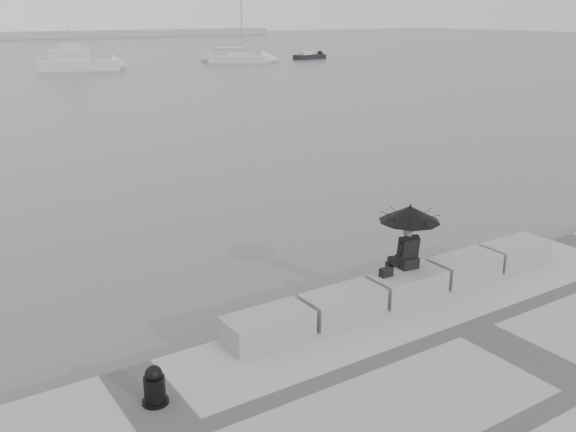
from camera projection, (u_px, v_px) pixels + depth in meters
ground at (391, 309)px, 13.84m from camera, size 360.00×360.00×0.00m
stone_block_far_left at (268, 327)px, 11.47m from camera, size 1.60×0.80×0.50m
stone_block_left at (343, 304)px, 12.36m from camera, size 1.60×0.80×0.50m
stone_block_centre at (408, 284)px, 13.25m from camera, size 1.60×0.80×0.50m
stone_block_right at (464, 267)px, 14.14m from camera, size 1.60×0.80×0.50m
stone_block_far_right at (515, 252)px, 15.03m from camera, size 1.60×0.80×0.50m
seated_person at (410, 221)px, 13.15m from camera, size 1.27×1.27×1.39m
bag at (386, 272)px, 12.99m from camera, size 0.27×0.15×0.17m
mooring_bollard at (155, 388)px, 9.57m from camera, size 0.40×0.40×0.64m
sailboat_right at (239, 58)px, 80.42m from camera, size 7.32×6.25×12.90m
motor_cruiser at (79, 62)px, 69.29m from camera, size 8.97×5.53×4.50m
small_motorboat at (310, 57)px, 86.20m from camera, size 4.50×1.73×1.10m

